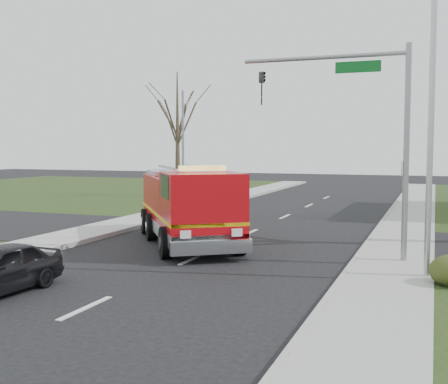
% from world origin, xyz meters
% --- Properties ---
extents(ground, '(120.00, 120.00, 0.00)m').
position_xyz_m(ground, '(0.00, 0.00, 0.00)').
color(ground, black).
rests_on(ground, ground).
extents(sidewalk_right, '(2.40, 80.00, 0.15)m').
position_xyz_m(sidewalk_right, '(6.20, 0.00, 0.07)').
color(sidewalk_right, gray).
rests_on(sidewalk_right, ground).
extents(sidewalk_left, '(2.40, 80.00, 0.15)m').
position_xyz_m(sidewalk_left, '(-6.20, 0.00, 0.07)').
color(sidewalk_left, gray).
rests_on(sidewalk_left, ground).
extents(bare_tree_left, '(4.50, 4.50, 9.00)m').
position_xyz_m(bare_tree_left, '(-10.00, 20.00, 5.56)').
color(bare_tree_left, '#33271E').
rests_on(bare_tree_left, ground).
extents(traffic_signal_mast, '(5.29, 0.18, 6.80)m').
position_xyz_m(traffic_signal_mast, '(5.21, 1.50, 4.71)').
color(traffic_signal_mast, gray).
rests_on(traffic_signal_mast, ground).
extents(streetlight_pole, '(1.48, 0.16, 8.40)m').
position_xyz_m(streetlight_pole, '(7.14, -0.50, 4.55)').
color(streetlight_pole, '#B7BABF').
rests_on(streetlight_pole, ground).
extents(utility_pole_far, '(0.14, 0.14, 7.00)m').
position_xyz_m(utility_pole_far, '(-6.80, 14.00, 3.50)').
color(utility_pole_far, gray).
rests_on(utility_pole_far, ground).
extents(fire_engine, '(6.44, 7.64, 3.04)m').
position_xyz_m(fire_engine, '(-1.26, 2.52, 1.38)').
color(fire_engine, '#B1080F').
rests_on(fire_engine, ground).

